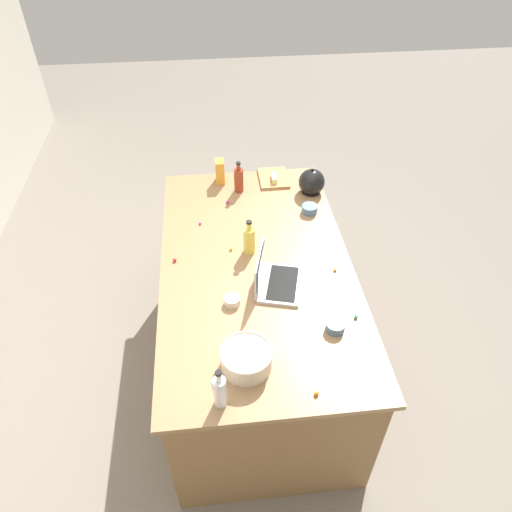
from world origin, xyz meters
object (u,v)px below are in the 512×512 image
object	(u,v)px
bottle_soy	(239,180)
candy_bag	(220,171)
mixing_bowl_large	(246,358)
bottle_vinegar	(220,391)
bottle_oil	(249,240)
ramekin_medium	(335,326)
laptop	(274,279)
kettle	(312,182)
butter_stick_left	(274,178)
ramekin_wide	(310,209)
cutting_board	(273,178)
ramekin_small	(232,301)

from	to	relation	value
bottle_soy	candy_bag	bearing A→B (deg)	44.13
mixing_bowl_large	bottle_vinegar	world-z (taller)	bottle_vinegar
mixing_bowl_large	bottle_oil	xyz separation A→B (m)	(0.81, -0.09, 0.03)
bottle_soy	ramekin_medium	size ratio (longest dim) A/B	2.31
laptop	kettle	distance (m)	0.95
butter_stick_left	bottle_vinegar	bearing A→B (deg)	164.63
butter_stick_left	candy_bag	size ratio (longest dim) A/B	0.65
ramekin_wide	candy_bag	bearing A→B (deg)	52.54
ramekin_wide	candy_bag	world-z (taller)	candy_bag
bottle_vinegar	mixing_bowl_large	bearing A→B (deg)	-35.39
ramekin_wide	bottle_oil	bearing A→B (deg)	128.63
laptop	ramekin_medium	size ratio (longest dim) A/B	3.66
ramekin_medium	ramekin_wide	size ratio (longest dim) A/B	0.94
laptop	ramekin_wide	xyz separation A→B (m)	(0.64, -0.32, -0.02)
bottle_soy	cutting_board	xyz separation A→B (m)	(0.12, -0.26, -0.08)
mixing_bowl_large	candy_bag	distance (m)	1.59
bottle_soy	bottle_vinegar	size ratio (longest dim) A/B	0.98
cutting_board	ramekin_medium	xyz separation A→B (m)	(-1.41, -0.12, 0.02)
candy_bag	mixing_bowl_large	bearing A→B (deg)	-178.67
cutting_board	ramekin_wide	size ratio (longest dim) A/B	2.62
bottle_oil	ramekin_wide	distance (m)	0.56
butter_stick_left	candy_bag	xyz separation A→B (m)	(0.04, 0.38, 0.05)
cutting_board	ramekin_small	world-z (taller)	ramekin_small
laptop	kettle	bearing A→B (deg)	-23.52
cutting_board	ramekin_medium	bearing A→B (deg)	-175.26
mixing_bowl_large	kettle	size ratio (longest dim) A/B	1.16
cutting_board	ramekin_small	size ratio (longest dim) A/B	3.16
ramekin_small	laptop	bearing A→B (deg)	-64.32
candy_bag	bottle_vinegar	bearing A→B (deg)	177.01
bottle_vinegar	bottle_soy	bearing A→B (deg)	-7.47
cutting_board	ramekin_medium	world-z (taller)	ramekin_medium
bottle_oil	ramekin_medium	xyz separation A→B (m)	(-0.64, -0.37, -0.07)
candy_bag	bottle_oil	bearing A→B (deg)	-170.42
mixing_bowl_large	butter_stick_left	size ratio (longest dim) A/B	2.25
ramekin_wide	cutting_board	bearing A→B (deg)	23.05
cutting_board	mixing_bowl_large	bearing A→B (deg)	167.68
laptop	butter_stick_left	xyz separation A→B (m)	(1.03, -0.14, -0.01)
bottle_vinegar	kettle	bearing A→B (deg)	-24.34
laptop	kettle	size ratio (longest dim) A/B	1.67
bottle_oil	ramekin_small	bearing A→B (deg)	162.27
kettle	cutting_board	size ratio (longest dim) A/B	0.79
ramekin_wide	laptop	bearing A→B (deg)	153.14
kettle	ramekin_small	distance (m)	1.17
kettle	bottle_soy	bearing A→B (deg)	82.03
ramekin_medium	ramekin_wide	xyz separation A→B (m)	(0.99, -0.06, 0.00)
laptop	ramekin_wide	size ratio (longest dim) A/B	3.45
butter_stick_left	candy_bag	distance (m)	0.39
butter_stick_left	ramekin_wide	world-z (taller)	butter_stick_left
candy_bag	laptop	bearing A→B (deg)	-167.47
mixing_bowl_large	ramekin_small	bearing A→B (deg)	5.30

